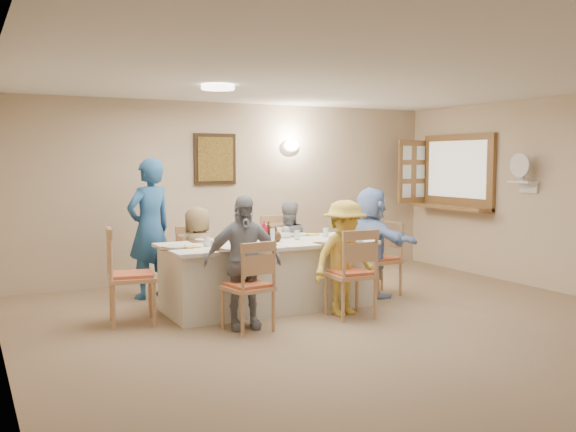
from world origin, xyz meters
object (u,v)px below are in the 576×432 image
chair_front_right (350,273)px  diner_front_left (243,262)px  caregiver (150,229)px  serving_hatch (458,172)px  condiment_ketchup (264,231)px  dining_table (268,275)px  diner_right_end (372,242)px  chair_back_left (195,263)px  desk_fan (522,170)px  chair_left_end (132,275)px  diner_back_left (198,254)px  diner_back_right (288,247)px  chair_back_right (283,253)px  chair_right_end (380,259)px  diner_front_right (345,258)px  chair_front_left (248,285)px

chair_front_right → diner_front_left: 1.22m
caregiver → diner_front_left: bearing=82.1°
serving_hatch → condiment_ketchup: (-3.68, -0.94, -0.62)m
dining_table → diner_right_end: bearing=0.0°
chair_back_left → condiment_ketchup: size_ratio=3.61×
diner_front_left → desk_fan: bearing=14.4°
chair_front_right → diner_right_end: 1.16m
desk_fan → chair_left_end: 5.21m
chair_front_right → diner_back_left: diner_back_left is taller
diner_back_left → diner_back_right: diner_back_right is taller
desk_fan → chair_back_right: (-2.93, 1.20, -1.06)m
serving_hatch → diner_front_left: (-4.24, -1.63, -0.83)m
chair_right_end → chair_back_right: bearing=-133.9°
chair_back_right → diner_front_left: size_ratio=0.73×
chair_back_left → diner_back_right: (1.20, -0.12, 0.14)m
diner_front_right → chair_back_right: bearing=81.6°
chair_front_left → chair_left_end: size_ratio=0.90×
chair_front_right → condiment_ketchup: condiment_ketchup is taller
chair_right_end → serving_hatch: bearing=110.7°
chair_back_left → diner_front_right: (1.20, -1.48, 0.18)m
chair_back_right → diner_right_end: size_ratio=0.72×
chair_front_right → diner_front_right: bearing=-86.7°
chair_right_end → diner_back_left: (-2.15, 0.68, 0.11)m
serving_hatch → chair_front_left: serving_hatch is taller
dining_table → condiment_ketchup: condiment_ketchup is taller
chair_left_end → caregiver: size_ratio=0.59×
caregiver → diner_back_right: bearing=142.3°
chair_front_left → chair_back_left: bearing=-99.8°
desk_fan → chair_back_left: size_ratio=0.34×
dining_table → chair_front_right: (0.60, -0.80, 0.11)m
chair_front_right → dining_table: bearing=-49.9°
chair_back_right → diner_right_end: diner_right_end is taller
diner_front_right → dining_table: bearing=123.1°
diner_front_right → diner_back_right: bearing=81.6°
chair_left_end → diner_front_right: (2.15, -0.68, 0.12)m
serving_hatch → diner_front_left: bearing=-158.9°
chair_back_right → chair_right_end: bearing=-46.6°
serving_hatch → diner_back_right: size_ratio=1.28×
dining_table → diner_front_right: diner_front_right is taller
chair_front_left → serving_hatch: bearing=-167.4°
chair_front_left → chair_right_end: bearing=-169.4°
chair_back_left → condiment_ketchup: bearing=-47.6°
diner_back_right → diner_front_right: bearing=98.6°
chair_back_right → chair_front_right: bearing=-96.5°
chair_front_right → chair_left_end: bearing=-17.1°
chair_left_end → diner_front_left: size_ratio=0.76×
serving_hatch → chair_front_left: (-4.24, -1.75, -1.04)m
serving_hatch → chair_right_end: size_ratio=1.63×
serving_hatch → chair_left_end: serving_hatch is taller
serving_hatch → chair_right_end: serving_hatch is taller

